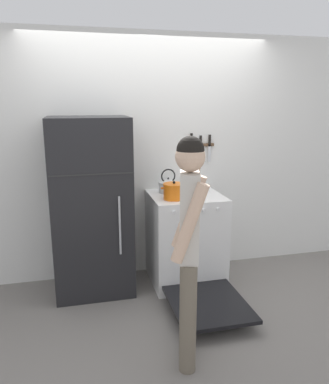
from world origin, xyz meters
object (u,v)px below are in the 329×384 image
refrigerator (92,207)px  utensil_jar (199,183)px  stove_range (186,240)px  dutch_oven_pot (174,191)px  tea_kettle (168,186)px  person (189,241)px

refrigerator → utensil_jar: bearing=5.4°
stove_range → dutch_oven_pot: dutch_oven_pot is taller
stove_range → utensil_jar: utensil_jar is taller
dutch_oven_pot → utensil_jar: size_ratio=0.89×
utensil_jar → stove_range: bearing=-135.1°
tea_kettle → stove_range: bearing=-49.1°
stove_range → tea_kettle: 0.59m
utensil_jar → person: 1.50m
tea_kettle → person: person is taller
refrigerator → person: bearing=-65.6°
dutch_oven_pot → tea_kettle: size_ratio=1.02×
dutch_oven_pot → refrigerator: bearing=167.8°
refrigerator → stove_range: refrigerator is taller
stove_range → person: (-0.36, -1.22, 0.48)m
stove_range → person: size_ratio=0.87×
refrigerator → utensil_jar: (1.12, 0.11, 0.16)m
utensil_jar → refrigerator: bearing=-174.6°
tea_kettle → person: size_ratio=0.15×
dutch_oven_pot → person: 1.14m
stove_range → tea_kettle: tea_kettle is taller
tea_kettle → refrigerator: bearing=-172.8°
dutch_oven_pot → utensil_jar: (0.34, 0.28, 0.00)m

